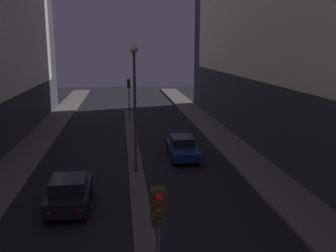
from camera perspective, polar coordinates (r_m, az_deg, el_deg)
The scene contains 6 objects.
median_strip at distance 26.39m, azimuth -5.22°, elevation -4.42°, with size 0.90×37.95×0.10m.
traffic_light_near at distance 9.09m, azimuth -1.49°, elevation -16.08°, with size 0.32×0.42×4.26m.
traffic_light_mid at distance 37.62m, azimuth -5.98°, elevation 5.48°, with size 0.32×0.42×4.26m.
street_lamp at distance 21.70m, azimuth -5.11°, elevation 5.32°, with size 0.47×0.47×7.48m.
car_left_lane at distance 18.49m, azimuth -14.75°, elevation -9.72°, with size 1.85×4.07×1.56m.
car_right_lane at distance 25.73m, azimuth 2.21°, elevation -3.24°, with size 1.80×4.55×1.44m.
Camera 1 is at (-0.78, -5.32, 7.52)m, focal length 40.00 mm.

